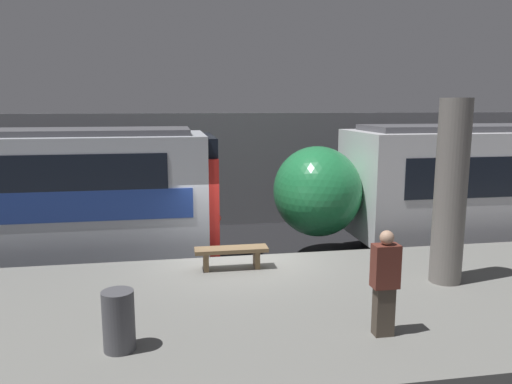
# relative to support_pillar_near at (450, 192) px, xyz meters

# --- Properties ---
(ground_plane) EXTENTS (120.00, 120.00, 0.00)m
(ground_plane) POSITION_rel_support_pillar_near_xyz_m (-3.69, 2.29, -2.76)
(ground_plane) COLOR black
(platform) EXTENTS (40.00, 5.49, 1.02)m
(platform) POSITION_rel_support_pillar_near_xyz_m (-3.69, -0.46, -2.24)
(platform) COLOR slate
(platform) RESTS_ON ground
(station_rear_barrier) EXTENTS (50.00, 0.15, 4.06)m
(station_rear_barrier) POSITION_rel_support_pillar_near_xyz_m (-3.69, 9.43, -0.72)
(station_rear_barrier) COLOR gray
(station_rear_barrier) RESTS_ON ground
(support_pillar_near) EXTENTS (0.59, 0.59, 3.47)m
(support_pillar_near) POSITION_rel_support_pillar_near_xyz_m (0.00, 0.00, 0.00)
(support_pillar_near) COLOR slate
(support_pillar_near) RESTS_ON platform
(person_waiting) EXTENTS (0.38, 0.24, 1.58)m
(person_waiting) POSITION_rel_support_pillar_near_xyz_m (-2.11, -1.92, -0.90)
(person_waiting) COLOR #473D33
(person_waiting) RESTS_ON platform
(platform_bench) EXTENTS (1.50, 0.40, 0.45)m
(platform_bench) POSITION_rel_support_pillar_near_xyz_m (-3.94, 1.43, -1.40)
(platform_bench) COLOR brown
(platform_bench) RESTS_ON platform
(trash_bin) EXTENTS (0.44, 0.44, 0.85)m
(trash_bin) POSITION_rel_support_pillar_near_xyz_m (-5.89, -1.73, -1.31)
(trash_bin) COLOR #4C4C51
(trash_bin) RESTS_ON platform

